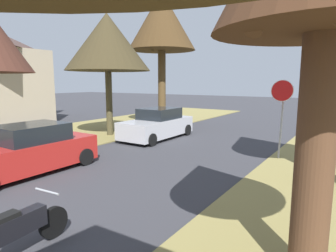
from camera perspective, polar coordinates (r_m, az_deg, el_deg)
name	(u,v)px	position (r m, az deg, el deg)	size (l,w,h in m)	color
stop_sign_far	(282,102)	(11.50, 21.69, 4.47)	(0.81, 0.36, 2.96)	#9EA0A5
street_tree_left_mid_b	(107,42)	(16.02, -11.98, 15.95)	(4.49, 4.49, 6.45)	#494229
street_tree_left_far	(162,22)	(19.80, -1.27, 19.95)	(4.42, 4.42, 8.66)	brown
parked_sedan_red	(27,151)	(10.33, -26.20, -4.48)	(1.97, 4.42, 1.57)	red
parked_sedan_silver	(158,125)	(14.97, -2.10, 0.28)	(1.97, 4.42, 1.57)	#BCBCC1
parked_motorcycle	(16,231)	(5.65, -27.98, -17.97)	(0.60, 2.05, 0.97)	black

